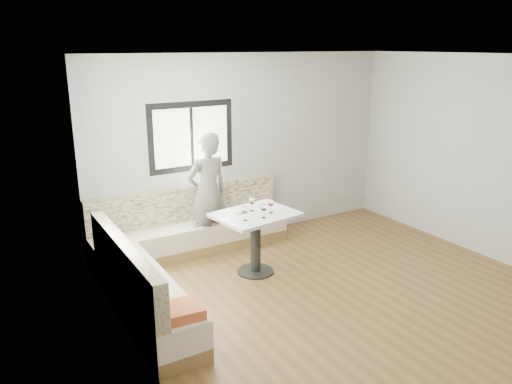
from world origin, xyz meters
TOP-DOWN VIEW (x-y plane):
  - room at (-0.08, 0.08)m, footprint 5.01×5.01m
  - banquette at (-1.59, 1.63)m, footprint 2.90×2.80m
  - table at (-0.60, 1.20)m, footprint 1.10×0.91m
  - person at (-0.84, 2.14)m, footprint 0.70×0.51m
  - olive_ramekin at (-0.80, 1.30)m, footprint 0.10×0.10m
  - wine_glass_a at (-0.85, 1.03)m, footprint 0.08×0.08m
  - wine_glass_b at (-0.60, 1.00)m, footprint 0.08×0.08m
  - wine_glass_c at (-0.43, 1.11)m, footprint 0.08×0.08m
  - wine_glass_d at (-0.60, 1.30)m, footprint 0.08×0.08m

SIDE VIEW (x-z plane):
  - banquette at x=-1.59m, z-range -0.14..0.81m
  - table at x=-0.60m, z-range 0.21..1.03m
  - olive_ramekin at x=-0.80m, z-range 0.83..0.87m
  - person at x=-0.84m, z-range 0.00..1.77m
  - wine_glass_a at x=-0.85m, z-range 0.86..1.05m
  - wine_glass_b at x=-0.60m, z-range 0.86..1.05m
  - wine_glass_c at x=-0.43m, z-range 0.86..1.05m
  - wine_glass_d at x=-0.60m, z-range 0.86..1.05m
  - room at x=-0.08m, z-range 0.01..2.82m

